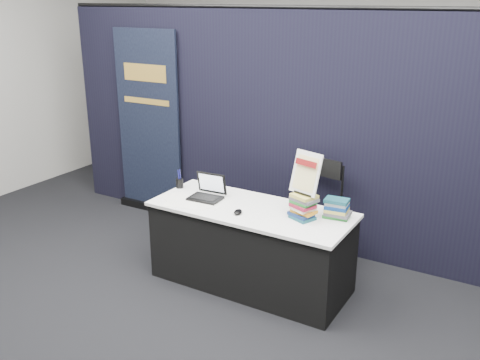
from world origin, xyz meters
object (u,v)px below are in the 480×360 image
object	(u,v)px
pullup_banner	(149,134)
stacking_chair	(312,209)
laptop	(208,193)
book_stack_short	(337,208)
info_sign	(306,174)
book_stack_tall	(303,207)
display_table	(251,246)

from	to	relation	value
pullup_banner	stacking_chair	world-z (taller)	pullup_banner
laptop	book_stack_short	bearing A→B (deg)	4.68
stacking_chair	info_sign	bearing A→B (deg)	-62.65
book_stack_tall	book_stack_short	xyz separation A→B (m)	(0.24, 0.17, -0.02)
display_table	book_stack_tall	distance (m)	0.68
laptop	info_sign	world-z (taller)	info_sign
display_table	laptop	world-z (taller)	laptop
display_table	laptop	distance (m)	0.63
info_sign	pullup_banner	xyz separation A→B (m)	(-2.42, 0.90, -0.17)
laptop	stacking_chair	world-z (taller)	stacking_chair
pullup_banner	book_stack_short	bearing A→B (deg)	-16.99
display_table	pullup_banner	bearing A→B (deg)	153.91
book_stack_tall	laptop	bearing A→B (deg)	-179.11
display_table	book_stack_tall	world-z (taller)	book_stack_tall
book_stack_tall	pullup_banner	world-z (taller)	pullup_banner
display_table	pullup_banner	world-z (taller)	pullup_banner
display_table	stacking_chair	world-z (taller)	stacking_chair
laptop	book_stack_tall	bearing A→B (deg)	-3.26
book_stack_tall	info_sign	size ratio (longest dim) A/B	0.65
laptop	stacking_chair	bearing A→B (deg)	36.11
book_stack_tall	stacking_chair	distance (m)	0.72
pullup_banner	stacking_chair	xyz separation A→B (m)	(2.24, -0.29, -0.39)
display_table	info_sign	xyz separation A→B (m)	(0.49, 0.05, 0.76)
display_table	book_stack_tall	size ratio (longest dim) A/B	7.63
book_stack_tall	info_sign	bearing A→B (deg)	90.00
book_stack_tall	display_table	bearing A→B (deg)	-177.78
laptop	stacking_chair	xyz separation A→B (m)	(0.77, 0.65, -0.23)
display_table	info_sign	world-z (taller)	info_sign
info_sign	stacking_chair	distance (m)	0.84
book_stack_short	info_sign	world-z (taller)	info_sign
info_sign	stacking_chair	world-z (taller)	info_sign
laptop	book_stack_short	size ratio (longest dim) A/B	1.43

